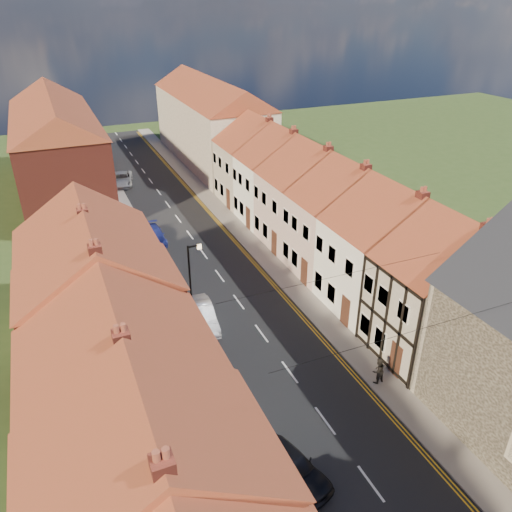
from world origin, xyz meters
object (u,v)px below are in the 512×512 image
at_px(car_far, 154,235).
at_px(pedestrian_right, 378,371).
at_px(lamppost, 192,283).
at_px(car_near, 289,465).
at_px(car_mid, 201,315).
at_px(car_distant, 122,179).
at_px(pedestrian_left, 238,455).

distance_m(car_far, pedestrian_right, 23.85).
height_order(lamppost, car_near, lamppost).
distance_m(lamppost, car_mid, 2.92).
relative_size(lamppost, car_near, 1.36).
height_order(car_distant, pedestrian_right, pedestrian_right).
height_order(lamppost, car_far, lamppost).
bearing_deg(car_mid, lamppost, -139.92).
relative_size(lamppost, car_distant, 1.23).
bearing_deg(pedestrian_right, pedestrian_left, 8.20).
distance_m(pedestrian_left, pedestrian_right, 9.40).
relative_size(lamppost, pedestrian_right, 3.77).
xyz_separation_m(car_far, pedestrian_right, (7.22, -22.72, 0.32)).
height_order(car_near, pedestrian_left, pedestrian_left).
height_order(lamppost, pedestrian_left, lamppost).
bearing_deg(car_mid, car_near, -85.68).
bearing_deg(car_near, car_mid, 72.00).
height_order(car_far, pedestrian_left, pedestrian_left).
bearing_deg(car_near, lamppost, 74.87).
distance_m(car_mid, pedestrian_right, 11.67).
bearing_deg(pedestrian_right, car_mid, -57.60).
distance_m(car_distant, pedestrian_left, 41.05).
distance_m(car_far, car_distant, 16.00).
bearing_deg(pedestrian_left, car_near, -37.65).
bearing_deg(lamppost, pedestrian_left, -96.68).
xyz_separation_m(car_near, car_mid, (0.00, 12.66, -0.03)).
relative_size(car_near, pedestrian_right, 2.76).
bearing_deg(car_distant, car_far, -78.00).
height_order(car_far, pedestrian_right, pedestrian_right).
relative_size(car_distant, pedestrian_left, 2.98).
bearing_deg(car_far, car_distant, 91.23).
bearing_deg(car_far, pedestrian_right, -71.14).
xyz_separation_m(lamppost, car_distant, (0.61, 30.00, -2.86)).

